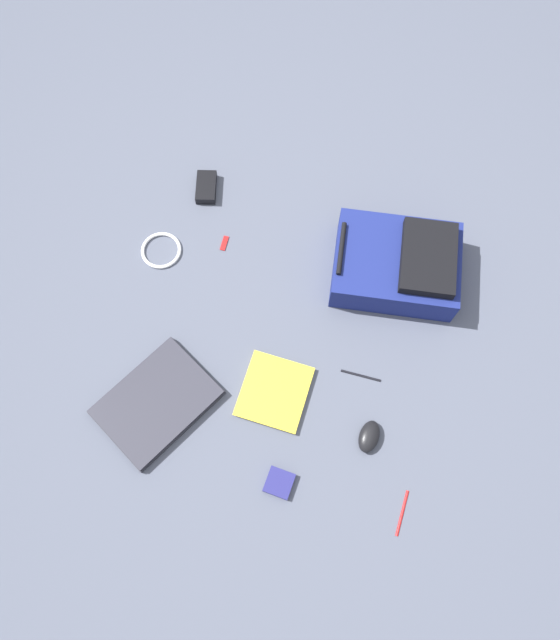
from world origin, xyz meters
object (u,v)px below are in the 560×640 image
computer_mouse (369,437)px  pen_blue (361,375)px  usb_stick (224,243)px  pen_black (402,513)px  backpack (398,264)px  laptop (157,402)px  book_comic (273,391)px  power_brick (206,187)px  earbud_pouch (279,483)px  cable_coil (161,250)px

computer_mouse → pen_blue: 0.20m
usb_stick → pen_black: bearing=-48.3°
backpack → usb_stick: size_ratio=7.48×
laptop → usb_stick: laptop is taller
computer_mouse → pen_black: size_ratio=0.76×
book_comic → power_brick: size_ratio=2.01×
laptop → power_brick: 0.80m
power_brick → computer_mouse: bearing=-49.0°
earbud_pouch → backpack: bearing=70.4°
backpack → laptop: bearing=-140.0°
book_comic → pen_black: 0.54m
backpack → earbud_pouch: bearing=-109.6°
power_brick → usb_stick: size_ratio=2.20×
pen_black → usb_stick: size_ratio=2.43×
laptop → computer_mouse: (0.67, 0.01, 0.00)m
power_brick → pen_blue: 0.87m
cable_coil → power_brick: size_ratio=1.14×
backpack → earbud_pouch: backpack is taller
power_brick → pen_blue: power_brick is taller
earbud_pouch → pen_blue: bearing=61.9°
usb_stick → laptop: bearing=-98.9°
backpack → pen_black: 0.79m
laptop → usb_stick: (0.09, 0.59, -0.01)m
pen_black → laptop: bearing=166.0°
pen_blue → earbud_pouch: bearing=-118.1°
backpack → earbud_pouch: size_ratio=5.26×
laptop → cable_coil: (-0.12, 0.53, -0.01)m
power_brick → usb_stick: power_brick is taller
power_brick → pen_black: power_brick is taller
computer_mouse → power_brick: size_ratio=0.84×
computer_mouse → pen_black: (0.13, -0.21, -0.02)m
book_comic → earbud_pouch: bearing=-76.1°
backpack → earbud_pouch: 0.81m
cable_coil → backpack: bearing=3.9°
computer_mouse → power_brick: computer_mouse is taller
book_comic → power_brick: 0.79m
computer_mouse → pen_blue: bearing=114.8°
laptop → backpack: bearing=40.0°
power_brick → laptop: bearing=-89.0°
laptop → book_comic: bearing=15.5°
cable_coil → pen_black: 1.17m
computer_mouse → pen_blue: computer_mouse is taller
laptop → pen_blue: size_ratio=3.34×
cable_coil → pen_blue: cable_coil is taller
usb_stick → backpack: bearing=-1.1°
book_comic → laptop: bearing=-164.5°
power_brick → cable_coil: bearing=-110.9°
pen_black → pen_blue: same height
power_brick → pen_blue: size_ratio=0.94×
book_comic → cable_coil: (-0.47, 0.43, -0.00)m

